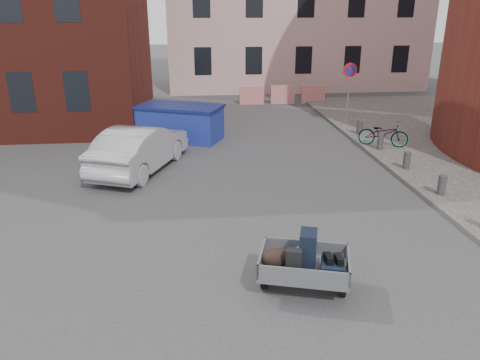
{
  "coord_description": "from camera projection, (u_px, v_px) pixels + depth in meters",
  "views": [
    {
      "loc": [
        -0.72,
        -10.1,
        4.95
      ],
      "look_at": [
        0.35,
        0.26,
        1.1
      ],
      "focal_mm": 35.0,
      "sensor_mm": 36.0,
      "label": 1
    }
  ],
  "objects": [
    {
      "name": "trailer",
      "position": [
        304.0,
        262.0,
        8.47
      ],
      "size": [
        1.84,
        1.96,
        1.2
      ],
      "rotation": [
        0.0,
        0.0,
        -0.28
      ],
      "color": "black",
      "rests_on": "ground"
    },
    {
      "name": "no_parking_sign",
      "position": [
        349.0,
        81.0,
        19.93
      ],
      "size": [
        0.6,
        0.09,
        2.65
      ],
      "color": "gray",
      "rests_on": "sidewalk"
    },
    {
      "name": "bollards",
      "position": [
        407.0,
        160.0,
        14.82
      ],
      "size": [
        0.22,
        9.02,
        0.55
      ],
      "color": "#3A3A3D",
      "rests_on": "sidewalk"
    },
    {
      "name": "dumpster",
      "position": [
        180.0,
        122.0,
        18.48
      ],
      "size": [
        3.65,
        2.82,
        1.37
      ],
      "rotation": [
        0.0,
        0.0,
        -0.4
      ],
      "color": "#203098",
      "rests_on": "ground"
    },
    {
      "name": "silver_car",
      "position": [
        140.0,
        148.0,
        14.92
      ],
      "size": [
        3.05,
        4.72,
        1.47
      ],
      "primitive_type": "imported",
      "rotation": [
        0.0,
        0.0,
        2.78
      ],
      "color": "#9D9FA4",
      "rests_on": "ground"
    },
    {
      "name": "barriers",
      "position": [
        283.0,
        95.0,
        25.43
      ],
      "size": [
        4.7,
        0.18,
        1.0
      ],
      "color": "red",
      "rests_on": "ground"
    },
    {
      "name": "ground",
      "position": [
        227.0,
        227.0,
        11.2
      ],
      "size": [
        120.0,
        120.0,
        0.0
      ],
      "primitive_type": "plane",
      "color": "#38383A",
      "rests_on": "ground"
    },
    {
      "name": "bicycle",
      "position": [
        383.0,
        134.0,
        17.23
      ],
      "size": [
        1.87,
        1.3,
        0.93
      ],
      "primitive_type": "imported",
      "rotation": [
        0.0,
        0.0,
        1.14
      ],
      "color": "black",
      "rests_on": "sidewalk"
    }
  ]
}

